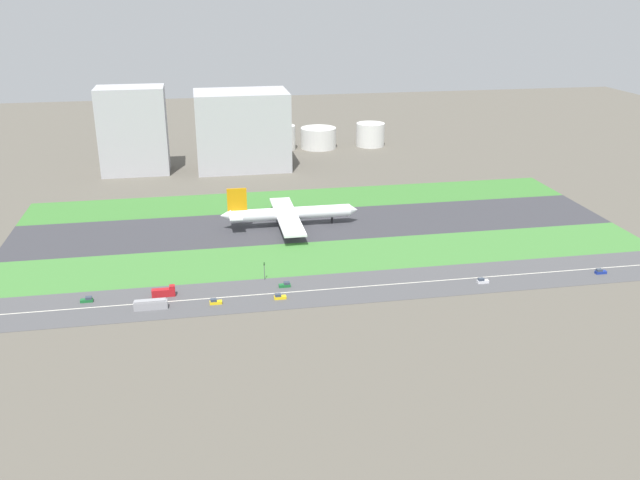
# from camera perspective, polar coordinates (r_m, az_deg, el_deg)

# --- Properties ---
(ground_plane) EXTENTS (800.00, 800.00, 0.00)m
(ground_plane) POSITION_cam_1_polar(r_m,az_deg,el_deg) (322.62, -0.35, 1.31)
(ground_plane) COLOR #5B564C
(runway) EXTENTS (280.00, 46.00, 0.10)m
(runway) POSITION_cam_1_polar(r_m,az_deg,el_deg) (322.60, -0.35, 1.31)
(runway) COLOR #38383D
(runway) RESTS_ON ground_plane
(grass_median_north) EXTENTS (280.00, 36.00, 0.10)m
(grass_median_north) POSITION_cam_1_polar(r_m,az_deg,el_deg) (361.01, -1.49, 3.43)
(grass_median_north) COLOR #3D7A33
(grass_median_north) RESTS_ON ground_plane
(grass_median_south) EXTENTS (280.00, 36.00, 0.10)m
(grass_median_south) POSITION_cam_1_polar(r_m,az_deg,el_deg) (284.91, 1.10, -1.37)
(grass_median_south) COLOR #427F38
(grass_median_south) RESTS_ON ground_plane
(highway) EXTENTS (280.00, 28.00, 0.10)m
(highway) POSITION_cam_1_polar(r_m,az_deg,el_deg) (256.20, 2.52, -4.01)
(highway) COLOR #4C4C4F
(highway) RESTS_ON ground_plane
(highway_centerline) EXTENTS (266.00, 0.50, 0.01)m
(highway_centerline) POSITION_cam_1_polar(r_m,az_deg,el_deg) (256.18, 2.52, -4.00)
(highway_centerline) COLOR silver
(highway_centerline) RESTS_ON highway
(airliner) EXTENTS (65.00, 56.00, 19.70)m
(airliner) POSITION_cam_1_polar(r_m,az_deg,el_deg) (318.66, -2.74, 2.22)
(airliner) COLOR white
(airliner) RESTS_ON runway
(car_1) EXTENTS (4.40, 1.80, 2.00)m
(car_1) POSITION_cam_1_polar(r_m,az_deg,el_deg) (256.48, -2.94, -3.78)
(car_1) COLOR #19662D
(car_1) RESTS_ON highway
(car_2) EXTENTS (4.40, 1.80, 2.00)m
(car_2) POSITION_cam_1_polar(r_m,az_deg,el_deg) (245.77, -8.79, -5.15)
(car_2) COLOR yellow
(car_2) RESTS_ON highway
(car_5) EXTENTS (4.40, 1.80, 2.00)m
(car_5) POSITION_cam_1_polar(r_m,az_deg,el_deg) (289.55, 22.46, -2.47)
(car_5) COLOR navy
(car_5) RESTS_ON highway
(car_4) EXTENTS (4.40, 1.80, 2.00)m
(car_4) POSITION_cam_1_polar(r_m,az_deg,el_deg) (258.32, -18.95, -4.77)
(car_4) COLOR #19662D
(car_4) RESTS_ON highway
(bus_0) EXTENTS (11.60, 2.50, 3.50)m
(bus_0) POSITION_cam_1_polar(r_m,az_deg,el_deg) (246.16, -14.03, -5.28)
(bus_0) COLOR #99999E
(bus_0) RESTS_ON highway
(truck_0) EXTENTS (8.40, 2.50, 4.00)m
(truck_0) POSITION_cam_1_polar(r_m,az_deg,el_deg) (254.96, -12.94, -4.28)
(truck_0) COLOR #B2191E
(truck_0) RESTS_ON highway
(car_3) EXTENTS (4.40, 1.80, 2.00)m
(car_3) POSITION_cam_1_polar(r_m,az_deg,el_deg) (247.11, -3.41, -4.78)
(car_3) COLOR yellow
(car_3) RESTS_ON highway
(car_0) EXTENTS (4.40, 1.80, 2.00)m
(car_0) POSITION_cam_1_polar(r_m,az_deg,el_deg) (266.77, 13.46, -3.36)
(car_0) COLOR silver
(car_0) RESTS_ON highway
(traffic_light) EXTENTS (0.36, 0.50, 7.20)m
(traffic_light) POSITION_cam_1_polar(r_m,az_deg,el_deg) (261.71, -4.70, -2.50)
(traffic_light) COLOR #4C4C51
(traffic_light) RESTS_ON highway
(terminal_building) EXTENTS (39.30, 24.83, 51.20)m
(terminal_building) POSITION_cam_1_polar(r_m,az_deg,el_deg) (423.26, -15.40, 8.85)
(terminal_building) COLOR #B2B2B7
(terminal_building) RESTS_ON ground_plane
(hangar_building) EXTENTS (55.97, 37.80, 46.95)m
(hangar_building) POSITION_cam_1_polar(r_m,az_deg,el_deg) (422.96, -6.54, 9.15)
(hangar_building) COLOR #B2B2B7
(hangar_building) RESTS_ON ground_plane
(fuel_tank_west) EXTENTS (16.09, 16.09, 16.56)m
(fuel_tank_west) POSITION_cam_1_polar(r_m,az_deg,el_deg) (472.88, -3.08, 8.59)
(fuel_tank_west) COLOR silver
(fuel_tank_west) RESTS_ON ground_plane
(fuel_tank_centre) EXTENTS (24.43, 24.43, 14.12)m
(fuel_tank_centre) POSITION_cam_1_polar(r_m,az_deg,el_deg) (476.77, -0.14, 8.57)
(fuel_tank_centre) COLOR silver
(fuel_tank_centre) RESTS_ON ground_plane
(fuel_tank_east) EXTENTS (19.79, 19.79, 15.98)m
(fuel_tank_east) POSITION_cam_1_polar(r_m,az_deg,el_deg) (484.45, 4.25, 8.82)
(fuel_tank_east) COLOR silver
(fuel_tank_east) RESTS_ON ground_plane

